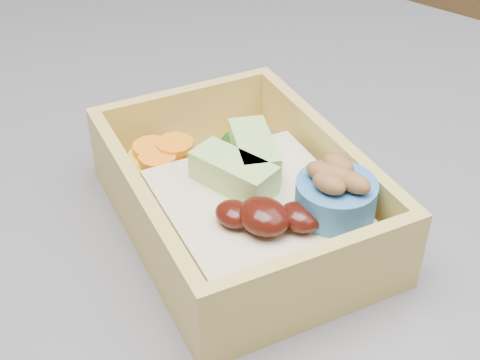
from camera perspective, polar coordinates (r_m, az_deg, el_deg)
The scene contains 1 object.
bento_box at distance 0.43m, azimuth 0.58°, elevation -1.73°, with size 0.24×0.21×0.07m.
Camera 1 is at (0.27, -0.37, 1.22)m, focal length 50.00 mm.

